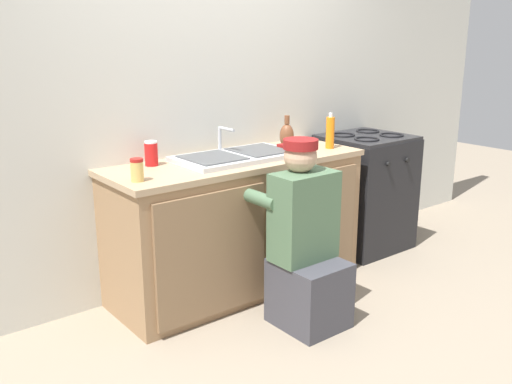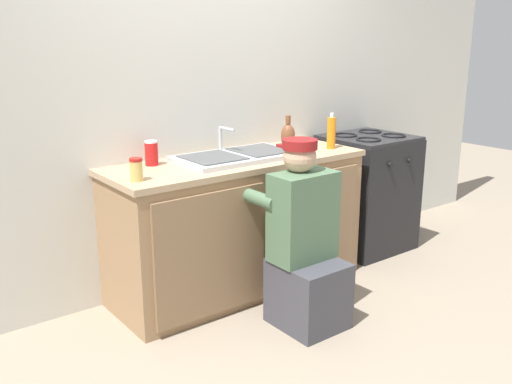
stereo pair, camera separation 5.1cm
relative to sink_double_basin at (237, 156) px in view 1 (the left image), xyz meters
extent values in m
plane|color=gray|center=(0.00, -0.30, -0.91)|extent=(12.00, 12.00, 0.00)
cube|color=silver|center=(0.00, 0.35, 0.34)|extent=(6.00, 0.10, 2.50)
cube|color=#997551|center=(0.00, 0.00, -0.49)|extent=(1.71, 0.60, 0.86)
cube|color=#866747|center=(-0.41, -0.31, -0.49)|extent=(0.75, 0.02, 0.75)
cube|color=#866747|center=(0.41, -0.31, -0.49)|extent=(0.75, 0.02, 0.75)
cube|color=tan|center=(0.00, 0.00, -0.04)|extent=(1.75, 0.62, 0.04)
cube|color=silver|center=(0.00, 0.00, 0.00)|extent=(0.80, 0.44, 0.03)
cube|color=#4C4F51|center=(-0.19, 0.00, 0.01)|extent=(0.33, 0.35, 0.01)
cube|color=#4C4F51|center=(0.19, 0.00, 0.01)|extent=(0.33, 0.35, 0.01)
cylinder|color=#B7BABF|center=(0.00, 0.19, 0.07)|extent=(0.02, 0.02, 0.18)
cylinder|color=#B7BABF|center=(0.00, 0.11, 0.16)|extent=(0.02, 0.16, 0.02)
cube|color=black|center=(1.26, 0.00, -0.47)|extent=(0.64, 0.60, 0.89)
cube|color=#262628|center=(1.26, 0.00, -0.02)|extent=(0.63, 0.59, 0.02)
torus|color=black|center=(1.12, -0.12, 0.00)|extent=(0.19, 0.19, 0.02)
torus|color=black|center=(1.41, -0.12, 0.00)|extent=(0.19, 0.19, 0.02)
torus|color=black|center=(1.12, 0.12, 0.00)|extent=(0.19, 0.19, 0.02)
torus|color=black|center=(1.41, 0.12, 0.00)|extent=(0.19, 0.19, 0.02)
cylinder|color=black|center=(1.15, -0.31, -0.16)|extent=(0.04, 0.02, 0.04)
cylinder|color=black|center=(1.37, -0.31, -0.16)|extent=(0.04, 0.02, 0.04)
cube|color=#3F3F47|center=(0.02, -0.68, -0.71)|extent=(0.36, 0.40, 0.40)
cube|color=#4C6B4C|center=(0.02, -0.62, -0.25)|extent=(0.38, 0.22, 0.52)
sphere|color=tan|center=(0.02, -0.58, 0.09)|extent=(0.19, 0.19, 0.19)
cylinder|color=maroon|center=(0.02, -0.58, 0.16)|extent=(0.20, 0.20, 0.06)
cube|color=maroon|center=(0.02, -0.50, 0.14)|extent=(0.13, 0.09, 0.02)
cylinder|color=#4C6B4C|center=(-0.15, -0.42, -0.16)|extent=(0.08, 0.30, 0.08)
cylinder|color=#4C6B4C|center=(0.19, -0.42, -0.16)|extent=(0.08, 0.30, 0.08)
ellipsoid|color=brown|center=(0.50, 0.07, 0.07)|extent=(0.10, 0.10, 0.17)
cylinder|color=brown|center=(0.50, 0.07, 0.18)|extent=(0.04, 0.04, 0.06)
cylinder|color=#DBB760|center=(-0.77, -0.13, 0.04)|extent=(0.07, 0.07, 0.11)
cylinder|color=#B21E19|center=(-0.77, -0.13, 0.10)|extent=(0.07, 0.07, 0.02)
cylinder|color=red|center=(-0.52, 0.16, 0.05)|extent=(0.08, 0.08, 0.14)
cylinder|color=white|center=(-0.52, 0.16, 0.13)|extent=(0.08, 0.08, 0.01)
cylinder|color=orange|center=(0.73, -0.12, 0.09)|extent=(0.06, 0.06, 0.22)
cylinder|color=white|center=(0.73, -0.12, 0.22)|extent=(0.03, 0.03, 0.03)
camera|label=1|loc=(-2.14, -2.90, 0.76)|focal=40.00mm
camera|label=2|loc=(-2.10, -2.94, 0.76)|focal=40.00mm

